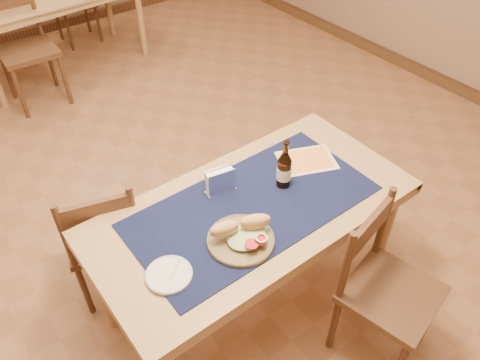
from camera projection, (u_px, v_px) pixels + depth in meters
room at (154, 22)px, 2.30m from camera, size 6.04×7.04×2.84m
main_table at (252, 218)px, 2.32m from camera, size 1.60×0.80×0.75m
placemat at (253, 206)px, 2.26m from camera, size 1.20×0.60×0.01m
baseboard at (178, 212)px, 3.20m from camera, size 6.00×7.00×0.10m
back_table at (48, 2)px, 4.39m from camera, size 1.73×0.95×0.75m
chair_main_far at (104, 235)px, 2.53m from camera, size 0.49×0.49×0.86m
chair_main_near at (385, 287)px, 2.25m from camera, size 0.49×0.49×0.90m
chair_back_near at (25, 46)px, 4.03m from camera, size 0.48×0.48×1.00m
chair_back_far at (75, 3)px, 4.96m from camera, size 0.40×0.40×0.84m
sandwich_plate at (242, 236)px, 2.07m from camera, size 0.30×0.30×0.12m
side_plate at (169, 274)px, 1.95m from camera, size 0.20×0.20×0.02m
fork at (176, 266)px, 1.97m from camera, size 0.10×0.08×0.00m
beer_bottle at (284, 170)px, 2.30m from camera, size 0.07×0.07×0.27m
napkin_holder at (220, 181)px, 2.29m from camera, size 0.16×0.08×0.14m
menu_card at (307, 160)px, 2.51m from camera, size 0.36×0.32×0.01m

